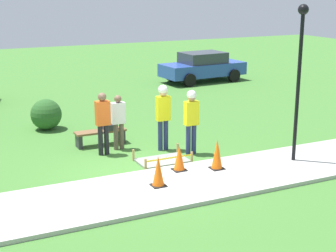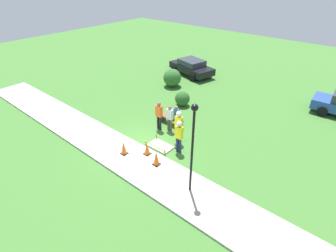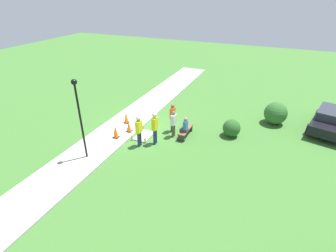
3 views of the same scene
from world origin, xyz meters
TOP-DOWN VIEW (x-y plane):
  - ground_plane at (0.00, 0.00)m, footprint 60.00×60.00m
  - sidewalk at (0.00, -1.23)m, footprint 28.00×2.46m
  - wet_concrete_patch at (0.88, 0.62)m, footprint 1.43×0.92m
  - traffic_cone_near_patch at (-0.06, -1.17)m, footprint 0.34×0.34m
  - traffic_cone_far_patch at (0.88, -0.42)m, footprint 0.34×0.34m
  - traffic_cone_sidewalk_edge at (1.82, -0.74)m, footprint 0.34×0.34m
  - park_bench at (-0.17, 2.87)m, footprint 1.56×0.44m
  - person_seated_on_bench at (0.10, 2.92)m, footprint 0.36×0.44m
  - worker_supervisor at (1.92, 0.90)m, footprint 0.40×0.27m
  - worker_assistant at (1.35, 1.60)m, footprint 0.40×0.28m
  - bystander_in_orange_shirt at (-0.38, 1.94)m, footprint 0.40×0.24m
  - bystander_in_gray_shirt at (0.19, 2.23)m, footprint 0.40×0.22m
  - lamppost_near at (4.08, -1.04)m, footprint 0.28×0.28m
  - parked_car_black at (-4.43, 10.87)m, footprint 4.54×2.86m
  - shrub_rounded_near at (-4.03, 7.62)m, footprint 1.45×1.45m
  - shrub_rounded_mid at (-1.26, 5.37)m, footprint 1.04×1.04m

SIDE VIEW (x-z plane):
  - ground_plane at x=0.00m, z-range 0.00..0.00m
  - wet_concrete_patch at x=0.88m, z-range -0.13..0.20m
  - sidewalk at x=0.00m, z-range 0.00..0.10m
  - park_bench at x=-0.17m, z-range 0.09..0.56m
  - traffic_cone_far_patch at x=0.88m, z-range 0.10..0.77m
  - traffic_cone_near_patch at x=-0.06m, z-range 0.10..0.84m
  - traffic_cone_sidewalk_edge at x=1.82m, z-range 0.10..0.89m
  - shrub_rounded_mid at x=-1.26m, z-range 0.00..1.04m
  - shrub_rounded_near at x=-4.03m, z-range 0.00..1.45m
  - parked_car_black at x=-4.43m, z-range 0.03..1.41m
  - person_seated_on_bench at x=0.10m, z-range 0.37..1.26m
  - bystander_in_gray_shirt at x=0.19m, z-range 0.10..1.75m
  - bystander_in_orange_shirt at x=-0.38m, z-range 0.13..1.96m
  - worker_supervisor at x=1.92m, z-range 0.20..2.09m
  - worker_assistant at x=1.35m, z-range 0.22..2.19m
  - lamppost_near at x=4.08m, z-range 0.72..4.90m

